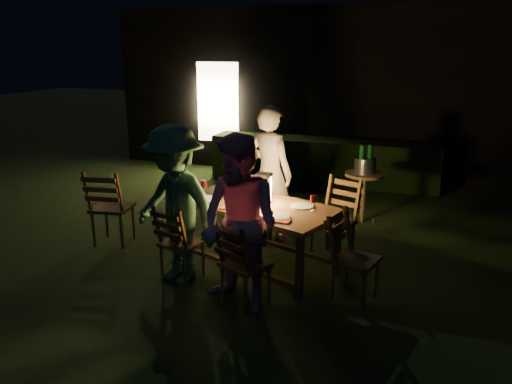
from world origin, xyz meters
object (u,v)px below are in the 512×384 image
(chair_end, at_px, (353,273))
(lantern, at_px, (264,190))
(chair_near_left, at_px, (181,255))
(ice_bucket, at_px, (365,165))
(person_house_side, at_px, (270,173))
(dining_table, at_px, (258,210))
(bottle_bucket_a, at_px, (361,162))
(chair_near_right, at_px, (244,278))
(chair_far_left, at_px, (267,218))
(person_opp_right, at_px, (240,224))
(person_opp_left, at_px, (175,206))
(bottle_bucket_b, at_px, (369,162))
(chair_far_right, at_px, (334,234))
(chair_spare, at_px, (113,220))
(side_table, at_px, (364,179))
(bottle_table, at_px, (240,188))

(chair_end, xyz_separation_m, lantern, (-1.10, 0.44, 0.64))
(chair_near_left, relative_size, ice_bucket, 3.00)
(person_house_side, relative_size, lantern, 5.02)
(dining_table, relative_size, bottle_bucket_a, 6.32)
(dining_table, relative_size, person_house_side, 1.15)
(chair_near_right, xyz_separation_m, chair_far_left, (-0.33, 1.75, -0.00))
(person_opp_right, bearing_deg, person_opp_left, 180.00)
(person_opp_right, xyz_separation_m, lantern, (-0.08, 0.95, 0.06))
(ice_bucket, xyz_separation_m, bottle_bucket_b, (0.05, 0.04, 0.05))
(chair_near_right, xyz_separation_m, chair_far_right, (0.61, 1.42, 0.02))
(dining_table, relative_size, chair_spare, 1.94)
(lantern, bearing_deg, person_opp_right, -84.91)
(side_table, bearing_deg, chair_end, -84.60)
(side_table, bearing_deg, person_house_side, -137.31)
(dining_table, relative_size, chair_end, 2.18)
(dining_table, bearing_deg, bottle_bucket_b, 82.93)
(chair_near_right, distance_m, side_table, 2.93)
(lantern, distance_m, bottle_table, 0.30)
(chair_far_left, bearing_deg, chair_near_right, 115.48)
(dining_table, height_order, lantern, lantern)
(lantern, height_order, bottle_bucket_a, lantern)
(chair_spare, relative_size, side_table, 1.42)
(chair_near_right, bearing_deg, chair_far_left, 126.20)
(ice_bucket, bearing_deg, person_opp_left, -122.72)
(chair_end, relative_size, bottle_table, 3.31)
(person_house_side, relative_size, person_opp_left, 1.03)
(side_table, relative_size, bottle_bucket_b, 2.29)
(dining_table, relative_size, person_opp_left, 1.19)
(chair_near_right, height_order, chair_spare, chair_spare)
(chair_near_left, relative_size, chair_end, 0.97)
(bottle_table, bearing_deg, chair_end, -19.66)
(chair_spare, xyz_separation_m, bottle_table, (1.75, 0.03, 0.58))
(person_house_side, relative_size, bottle_table, 6.27)
(chair_near_right, relative_size, person_house_side, 0.52)
(ice_bucket, distance_m, bottle_bucket_b, 0.08)
(dining_table, xyz_separation_m, person_opp_left, (-0.70, -0.62, 0.17))
(chair_near_right, bearing_deg, lantern, 121.79)
(side_table, bearing_deg, chair_far_left, -136.46)
(chair_far_right, distance_m, bottle_bucket_b, 1.56)
(person_opp_left, distance_m, bottle_bucket_b, 3.09)
(dining_table, height_order, chair_far_right, chair_far_right)
(chair_near_right, distance_m, bottle_bucket_b, 3.02)
(lantern, bearing_deg, chair_near_left, -140.93)
(person_house_side, relative_size, bottle_bucket_a, 5.49)
(chair_spare, distance_m, person_opp_right, 2.41)
(bottle_bucket_b, bearing_deg, dining_table, -116.68)
(chair_near_right, distance_m, lantern, 1.11)
(chair_near_left, bearing_deg, chair_far_left, 84.28)
(chair_spare, height_order, bottle_bucket_b, bottle_bucket_b)
(person_opp_right, bearing_deg, chair_far_left, 119.58)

